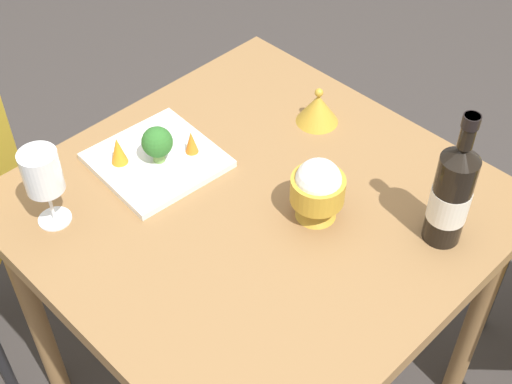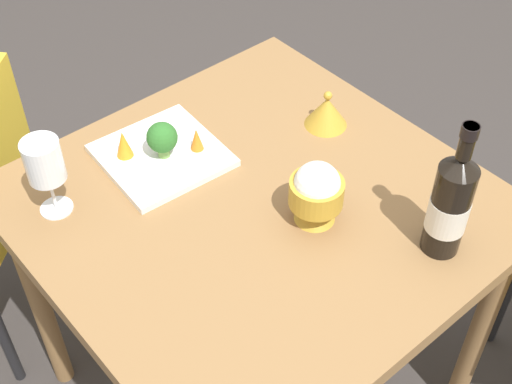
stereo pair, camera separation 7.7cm
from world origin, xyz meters
The scene contains 9 objects.
dining_table centered at (0.00, 0.00, 0.66)m, with size 0.90×0.90×0.75m.
wine_bottle centered at (-0.19, 0.33, 0.87)m, with size 0.08×0.08×0.30m.
wine_glass centered at (0.32, -0.25, 0.88)m, with size 0.08×0.08×0.18m.
rice_bowl centered at (-0.06, 0.11, 0.82)m, with size 0.11×0.11×0.14m.
rice_bowl_lid centered at (-0.29, -0.09, 0.79)m, with size 0.10×0.10×0.09m.
serving_plate centered at (0.07, -0.24, 0.76)m, with size 0.27×0.27×0.02m.
broccoli_floret centered at (0.07, -0.23, 0.81)m, with size 0.07×0.07×0.09m.
carrot_garnish_left centered at (0.00, -0.20, 0.79)m, with size 0.03×0.03×0.06m.
carrot_garnish_right centered at (0.13, -0.29, 0.80)m, with size 0.04×0.04×0.07m.
Camera 1 is at (0.74, 0.74, 1.81)m, focal length 50.06 mm.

